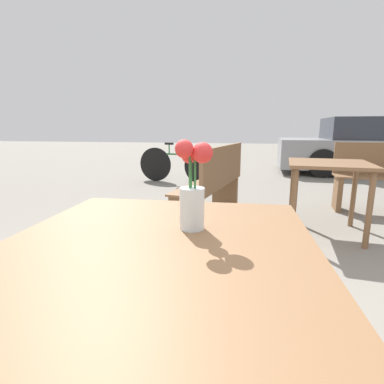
# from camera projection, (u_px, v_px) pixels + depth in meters

# --- Properties ---
(table_front) EXTENTS (0.91, 1.00, 0.72)m
(table_front) POSITION_uv_depth(u_px,v_px,m) (158.00, 273.00, 0.85)
(table_front) COLOR brown
(table_front) RESTS_ON ground_plane
(flower_vase) EXTENTS (0.11, 0.11, 0.28)m
(flower_vase) POSITION_uv_depth(u_px,v_px,m) (193.00, 193.00, 0.92)
(flower_vase) COLOR silver
(flower_vase) RESTS_ON table_front
(bench_near) EXTENTS (0.62, 1.44, 0.85)m
(bench_near) POSITION_uv_depth(u_px,v_px,m) (215.00, 183.00, 3.20)
(bench_near) COLOR brown
(bench_near) RESTS_ON ground_plane
(table_back) EXTENTS (0.81, 0.83, 0.71)m
(table_back) POSITION_uv_depth(u_px,v_px,m) (328.00, 174.00, 2.88)
(table_back) COLOR brown
(table_back) RESTS_ON ground_plane
(bicycle) EXTENTS (1.59, 0.44, 0.76)m
(bicycle) POSITION_uv_depth(u_px,v_px,m) (178.00, 165.00, 5.71)
(bicycle) COLOR black
(bicycle) RESTS_ON ground_plane
(parked_car) EXTENTS (4.55, 2.00, 1.26)m
(parked_car) POSITION_uv_depth(u_px,v_px,m) (383.00, 147.00, 6.72)
(parked_car) COLOR gray
(parked_car) RESTS_ON ground_plane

